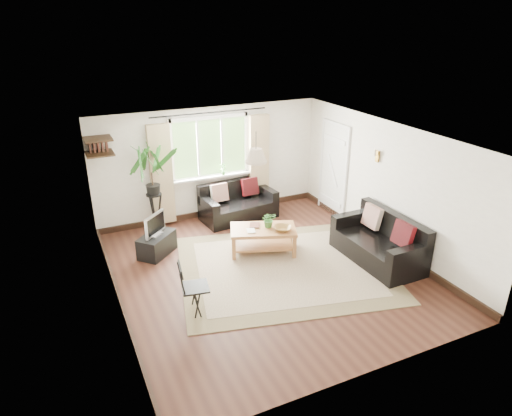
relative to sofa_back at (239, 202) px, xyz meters
name	(u,v)px	position (x,y,z in m)	size (l,w,h in m)	color
floor	(266,271)	(-0.45, -2.29, -0.38)	(5.50, 5.50, 0.00)	black
ceiling	(267,137)	(-0.45, -2.29, 2.02)	(5.50, 5.50, 0.00)	white
wall_back	(210,163)	(-0.45, 0.46, 0.82)	(5.00, 0.02, 2.40)	silver
wall_front	(371,293)	(-0.45, -5.04, 0.82)	(5.00, 0.02, 2.40)	silver
wall_left	(110,237)	(-2.95, -2.29, 0.82)	(0.02, 5.50, 2.40)	silver
wall_right	(387,186)	(2.05, -2.29, 0.82)	(0.02, 5.50, 2.40)	silver
rug	(283,267)	(-0.12, -2.32, -0.37)	(3.59, 3.08, 0.02)	beige
window	(210,148)	(-0.45, 0.42, 1.17)	(2.50, 0.16, 2.16)	white
door	(333,170)	(2.02, -0.59, 0.62)	(0.06, 0.96, 2.06)	silver
corner_shelf	(99,146)	(-2.70, 0.21, 1.51)	(0.50, 0.50, 0.34)	black
pendant_lamp	(256,152)	(-0.45, -1.89, 1.67)	(0.36, 0.36, 0.54)	beige
wall_sconce	(376,154)	(1.98, -1.99, 1.36)	(0.12, 0.12, 0.28)	beige
sofa_back	(239,202)	(0.00, 0.00, 0.00)	(1.60, 0.80, 0.75)	black
sofa_right	(378,240)	(1.55, -2.79, 0.03)	(0.87, 1.74, 0.82)	black
coffee_table	(263,240)	(-0.19, -1.63, -0.13)	(1.21, 0.66, 0.49)	#965A31
table_plant	(269,220)	(-0.07, -1.62, 0.27)	(0.27, 0.23, 0.30)	#39702C
bowl	(283,228)	(0.10, -1.86, 0.15)	(0.31, 0.31, 0.08)	olive
book_a	(247,231)	(-0.51, -1.62, 0.12)	(0.15, 0.20, 0.02)	white
book_b	(250,225)	(-0.37, -1.42, 0.13)	(0.18, 0.24, 0.02)	#562D22
tv_stand	(157,244)	(-2.02, -0.87, -0.18)	(0.74, 0.42, 0.40)	black
tv	(155,224)	(-2.02, -0.87, 0.24)	(0.57, 0.19, 0.44)	#A5A5AA
palm_stand	(153,191)	(-1.81, 0.04, 0.54)	(0.72, 0.72, 1.84)	black
folding_chair	(195,288)	(-1.92, -2.90, 0.04)	(0.43, 0.43, 0.83)	black
sill_plant	(223,169)	(-0.20, 0.34, 0.69)	(0.14, 0.10, 0.27)	#2D6023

